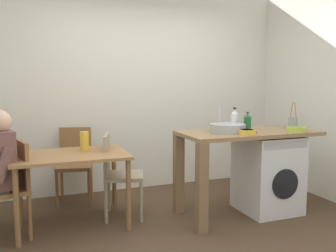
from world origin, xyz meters
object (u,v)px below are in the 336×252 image
(chair_spare_by_wall, at_px, (75,160))
(washing_machine, at_px, (268,173))
(colander, at_px, (296,129))
(vase, at_px, (84,141))
(dining_table, at_px, (71,163))
(mixing_bowl, at_px, (247,132))
(chair_opposite, at_px, (117,171))
(utensil_crock, at_px, (293,122))
(chair_person_seat, at_px, (11,184))
(bottle_tall_green, at_px, (234,120))
(bottle_squat_brown, at_px, (247,122))

(chair_spare_by_wall, xyz_separation_m, washing_machine, (1.99, -1.11, -0.08))
(colander, xyz_separation_m, vase, (-2.14, 0.65, -0.11))
(dining_table, xyz_separation_m, chair_spare_by_wall, (0.12, 0.77, -0.14))
(dining_table, relative_size, mixing_bowl, 6.01)
(dining_table, relative_size, colander, 5.50)
(chair_opposite, height_order, colander, colander)
(chair_opposite, bearing_deg, utensil_crock, 95.83)
(washing_machine, distance_m, mixing_bowl, 0.70)
(utensil_crock, relative_size, colander, 1.50)
(dining_table, distance_m, mixing_bowl, 1.79)
(dining_table, bearing_deg, washing_machine, -8.97)
(chair_person_seat, distance_m, bottle_tall_green, 2.37)
(chair_spare_by_wall, height_order, utensil_crock, utensil_crock)
(chair_person_seat, bearing_deg, colander, -114.86)
(bottle_squat_brown, bearing_deg, bottle_tall_green, 140.84)
(chair_opposite, xyz_separation_m, bottle_tall_green, (1.28, -0.25, 0.53))
(colander, bearing_deg, washing_machine, 130.74)
(mixing_bowl, distance_m, vase, 1.66)
(chair_spare_by_wall, bearing_deg, colander, 160.95)
(chair_spare_by_wall, xyz_separation_m, colander, (2.18, -1.32, 0.44))
(chair_opposite, xyz_separation_m, mixing_bowl, (1.21, -0.60, 0.44))
(chair_opposite, bearing_deg, bottle_squat_brown, 92.02)
(washing_machine, relative_size, mixing_bowl, 4.70)
(chair_spare_by_wall, xyz_separation_m, vase, (0.03, -0.67, 0.33))
(washing_machine, xyz_separation_m, mixing_bowl, (-0.42, -0.20, 0.52))
(dining_table, xyz_separation_m, bottle_squat_brown, (1.87, -0.27, 0.37))
(chair_spare_by_wall, xyz_separation_m, bottle_squat_brown, (1.75, -1.04, 0.50))
(dining_table, relative_size, bottle_squat_brown, 5.36)
(bottle_tall_green, bearing_deg, chair_spare_by_wall, 149.85)
(chair_opposite, xyz_separation_m, colander, (1.82, -0.62, 0.44))
(bottle_squat_brown, bearing_deg, mixing_bowl, -124.58)
(bottle_squat_brown, relative_size, mixing_bowl, 1.12)
(dining_table, height_order, chair_spare_by_wall, chair_spare_by_wall)
(chair_opposite, xyz_separation_m, bottle_squat_brown, (1.39, -0.34, 0.50))
(dining_table, height_order, bottle_squat_brown, bottle_squat_brown)
(dining_table, distance_m, chair_person_seat, 0.57)
(bottle_tall_green, xyz_separation_m, colander, (0.54, -0.37, -0.08))
(bottle_tall_green, height_order, vase, bottle_tall_green)
(bottle_tall_green, height_order, colander, bottle_tall_green)
(washing_machine, distance_m, colander, 0.59)
(chair_person_seat, height_order, colander, colander)
(bottle_squat_brown, xyz_separation_m, vase, (-1.72, 0.37, -0.17))
(utensil_crock, relative_size, vase, 1.49)
(chair_person_seat, relative_size, bottle_squat_brown, 4.39)
(chair_opposite, distance_m, colander, 1.97)
(bottle_tall_green, distance_m, vase, 1.64)
(dining_table, bearing_deg, chair_spare_by_wall, 81.48)
(chair_spare_by_wall, bearing_deg, bottle_tall_green, 162.07)
(bottle_squat_brown, xyz_separation_m, utensil_crock, (0.61, -0.01, -0.02))
(dining_table, xyz_separation_m, washing_machine, (2.11, -0.33, -0.21))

